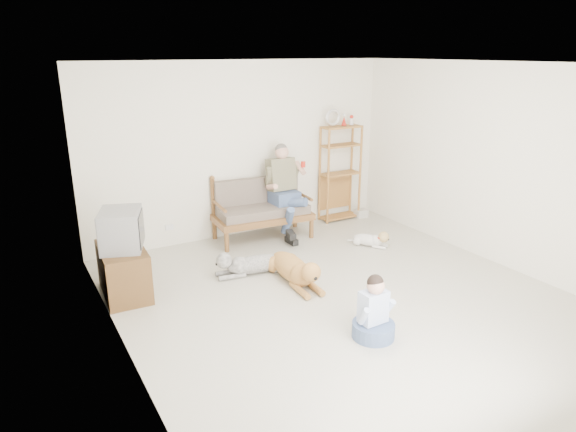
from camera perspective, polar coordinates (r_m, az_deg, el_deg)
floor at (r=6.23m, az=6.21°, el=-9.18°), size 5.50×5.50×0.00m
ceiling at (r=5.55m, az=7.18°, el=16.48°), size 5.50×5.50×0.00m
wall_back at (r=8.06m, az=-5.06°, el=7.31°), size 5.00×0.00×5.00m
wall_left at (r=4.76m, az=-18.41°, el=-1.13°), size 0.00×5.50×5.50m
wall_right at (r=7.47m, az=22.36°, el=5.18°), size 0.00×5.50×5.50m
loveseat at (r=8.02m, az=-3.05°, el=0.93°), size 1.55×0.83×0.95m
man at (r=7.93m, az=-0.14°, el=2.16°), size 0.55×0.79×1.28m
etagere at (r=8.86m, az=5.81°, el=4.86°), size 0.72×0.32×1.92m
book_stack at (r=9.20m, az=8.11°, el=0.30°), size 0.22×0.16×0.14m
tv_stand at (r=6.50m, az=-17.86°, el=-5.88°), size 0.55×0.93×0.60m
crt_tv at (r=6.30m, az=-17.98°, el=-1.44°), size 0.61×0.68×0.47m
wall_outlet at (r=7.89m, az=-13.05°, el=-1.23°), size 0.12×0.02×0.08m
golden_retriever at (r=6.56m, az=0.83°, el=-5.97°), size 0.40×1.39×0.42m
shaggy_dog at (r=6.82m, az=-4.35°, el=-5.34°), size 1.17×0.37×0.35m
terrier at (r=7.85m, az=9.36°, el=-2.58°), size 0.44×0.60×0.26m
child at (r=5.41m, az=9.50°, el=-10.80°), size 0.44×0.44×0.70m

